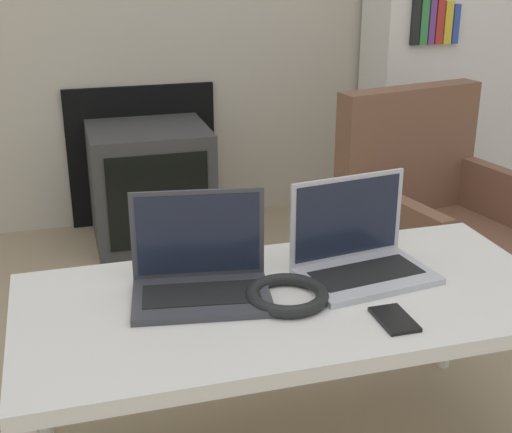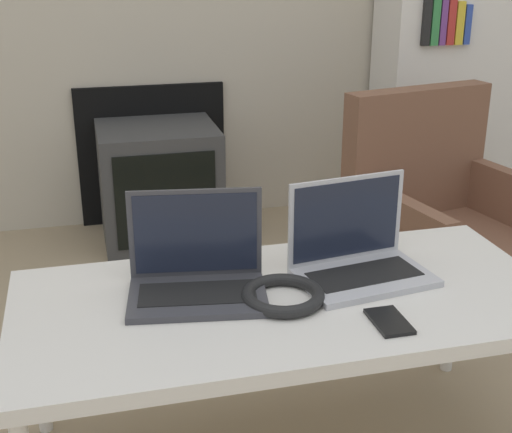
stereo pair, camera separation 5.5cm
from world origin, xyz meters
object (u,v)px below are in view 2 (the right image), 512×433
(headphones, at_px, (283,295))
(armchair, at_px, (439,201))
(phone, at_px, (389,321))
(tv, at_px, (159,184))
(laptop_right, at_px, (357,254))
(laptop_left, at_px, (197,271))

(headphones, distance_m, armchair, 1.26)
(phone, xyz_separation_m, armchair, (0.68, 1.04, -0.15))
(armchair, bearing_deg, headphones, -146.38)
(phone, distance_m, tv, 1.75)
(laptop_right, distance_m, armchair, 1.05)
(laptop_left, distance_m, phone, 0.46)
(phone, bearing_deg, tv, 100.04)
(laptop_left, xyz_separation_m, tv, (0.08, 1.46, -0.26))
(laptop_left, height_order, phone, laptop_left)
(laptop_left, xyz_separation_m, phone, (0.38, -0.25, -0.05))
(laptop_left, distance_m, armchair, 1.34)
(laptop_right, height_order, phone, laptop_right)
(tv, height_order, armchair, armchair)
(laptop_left, bearing_deg, headphones, -18.83)
(tv, relative_size, armchair, 0.67)
(laptop_right, bearing_deg, phone, -103.16)
(armchair, bearing_deg, phone, -134.87)
(headphones, height_order, tv, tv)
(phone, relative_size, armchair, 0.16)
(headphones, bearing_deg, laptop_left, 152.47)
(laptop_right, xyz_separation_m, headphones, (-0.22, -0.10, -0.04))
(tv, bearing_deg, laptop_left, -93.04)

